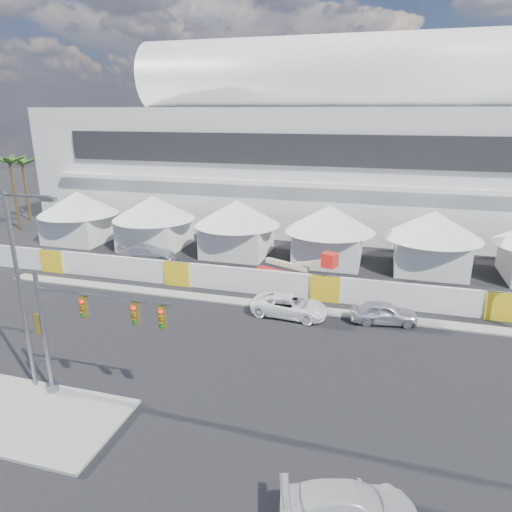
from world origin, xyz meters
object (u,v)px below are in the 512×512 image
(pickup_near, at_px, (349,506))
(lot_car_c, at_px, (147,253))
(pickup_curb, at_px, (290,306))
(streetlight_median, at_px, (23,280))
(boom_lift, at_px, (283,275))
(sedan_silver, at_px, (384,313))
(traffic_mast, at_px, (74,332))

(pickup_near, xyz_separation_m, lot_car_c, (-20.86, 24.00, 0.10))
(pickup_curb, height_order, streetlight_median, streetlight_median)
(lot_car_c, xyz_separation_m, boom_lift, (13.78, -2.94, 0.23))
(pickup_curb, height_order, pickup_near, pickup_curb)
(pickup_curb, distance_m, pickup_near, 16.78)
(sedan_silver, relative_size, lot_car_c, 0.80)
(lot_car_c, height_order, boom_lift, boom_lift)
(sedan_silver, height_order, pickup_near, sedan_silver)
(pickup_curb, distance_m, traffic_mast, 14.89)
(sedan_silver, relative_size, pickup_curb, 0.82)
(lot_car_c, bearing_deg, sedan_silver, -124.07)
(lot_car_c, xyz_separation_m, traffic_mast, (7.56, -20.38, 2.88))
(sedan_silver, height_order, boom_lift, boom_lift)
(pickup_near, distance_m, traffic_mast, 14.10)
(pickup_near, xyz_separation_m, boom_lift, (-7.07, 21.07, 0.32))
(traffic_mast, relative_size, boom_lift, 0.96)
(pickup_curb, bearing_deg, sedan_silver, -80.52)
(sedan_silver, bearing_deg, lot_car_c, 61.72)
(pickup_curb, bearing_deg, lot_car_c, 66.37)
(lot_car_c, bearing_deg, boom_lift, -117.07)
(sedan_silver, relative_size, traffic_mast, 0.59)
(pickup_curb, bearing_deg, pickup_near, -157.21)
(pickup_near, relative_size, traffic_mast, 0.64)
(streetlight_median, xyz_separation_m, boom_lift, (8.90, 17.25, -4.95))
(pickup_near, height_order, lot_car_c, lot_car_c)
(boom_lift, bearing_deg, pickup_curb, -49.24)
(lot_car_c, distance_m, boom_lift, 14.10)
(pickup_curb, height_order, lot_car_c, lot_car_c)
(sedan_silver, xyz_separation_m, boom_lift, (-7.99, 4.57, 0.27))
(streetlight_median, bearing_deg, lot_car_c, 103.61)
(pickup_near, relative_size, streetlight_median, 0.47)
(pickup_curb, height_order, traffic_mast, traffic_mast)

